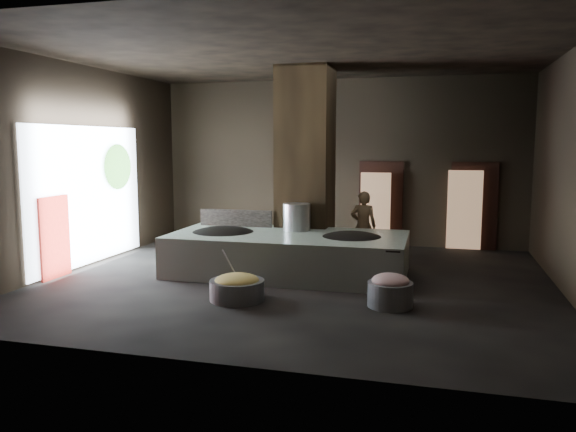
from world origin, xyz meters
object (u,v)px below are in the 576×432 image
(wok_right, at_px, (352,242))
(veg_basin, at_px, (237,290))
(hearth_platform, at_px, (288,254))
(cook, at_px, (363,226))
(wok_left, at_px, (223,237))
(meat_basin, at_px, (390,294))
(stock_pot, at_px, (297,218))

(wok_right, bearing_deg, veg_basin, -127.36)
(hearth_platform, height_order, cook, cook)
(wok_left, bearing_deg, cook, 34.07)
(veg_basin, xyz_separation_m, meat_basin, (2.66, 0.30, 0.03))
(cook, relative_size, veg_basin, 1.70)
(cook, bearing_deg, stock_pot, 44.52)
(wok_left, height_order, stock_pot, stock_pot)
(veg_basin, distance_m, meat_basin, 2.68)
(cook, bearing_deg, meat_basin, 104.16)
(hearth_platform, xyz_separation_m, wok_left, (-1.45, -0.05, 0.32))
(cook, bearing_deg, wok_left, 33.77)
(wok_left, xyz_separation_m, veg_basin, (1.10, -2.13, -0.57))
(wok_left, distance_m, meat_basin, 4.22)
(cook, bearing_deg, hearth_platform, 53.42)
(wok_left, bearing_deg, veg_basin, -62.61)
(wok_left, height_order, wok_right, wok_left)
(meat_basin, bearing_deg, veg_basin, -173.54)
(hearth_platform, xyz_separation_m, veg_basin, (-0.35, -2.18, -0.25))
(wok_right, height_order, meat_basin, wok_right)
(wok_left, relative_size, stock_pot, 2.42)
(wok_right, bearing_deg, cook, 89.81)
(meat_basin, bearing_deg, wok_right, 116.66)
(hearth_platform, xyz_separation_m, cook, (1.36, 1.85, 0.39))
(wok_left, relative_size, veg_basin, 1.61)
(veg_basin, bearing_deg, meat_basin, 6.46)
(wok_left, distance_m, wok_right, 2.80)
(wok_right, xyz_separation_m, meat_basin, (0.97, -1.92, -0.54))
(cook, distance_m, meat_basin, 3.89)
(hearth_platform, bearing_deg, stock_pot, 84.23)
(wok_left, xyz_separation_m, stock_pot, (1.50, 0.60, 0.38))
(veg_basin, bearing_deg, wok_left, 117.39)
(wok_left, distance_m, cook, 3.39)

